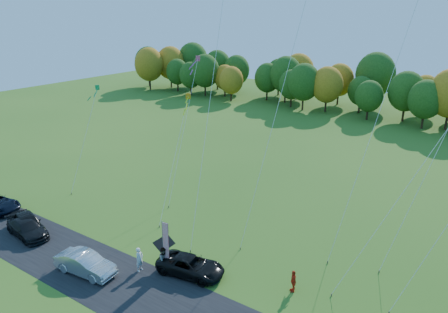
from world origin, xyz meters
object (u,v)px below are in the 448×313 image
Objects in this scene: person_east at (293,281)px; black_suv at (191,266)px; silver_sedan at (85,264)px; feather_flag at (165,241)px.

black_suv is at bearing -109.28° from person_east.
silver_sedan is 2.98× the size of person_east.
black_suv is 2.58m from feather_flag.
feather_flag is (4.62, 3.57, 1.68)m from silver_sedan.
feather_flag reaches higher than black_suv.
black_suv is 7.65m from silver_sedan.
feather_flag is at bearing 102.27° from black_suv.
feather_flag is at bearing -59.22° from silver_sedan.
black_suv is 1.24× the size of feather_flag.
silver_sedan is 14.91m from person_east.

